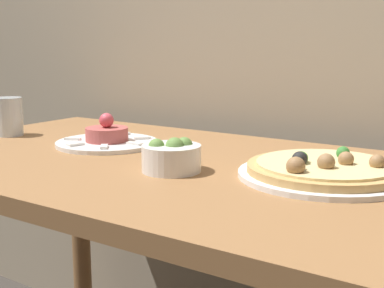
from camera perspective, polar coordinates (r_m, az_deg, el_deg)
dining_table at (r=1.16m, az=-1.88°, el=-7.11°), size 1.34×0.73×0.77m
pizza_plate at (r=1.02m, az=14.01°, el=-2.71°), size 0.32×0.32×0.06m
tartare_plate at (r=1.32m, az=-9.05°, el=0.53°), size 0.25×0.25×0.08m
small_bowl at (r=1.04m, az=-2.19°, el=-1.31°), size 0.12×0.12×0.07m
drinking_glass at (r=1.51m, az=-18.95°, el=2.78°), size 0.07×0.07×0.10m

